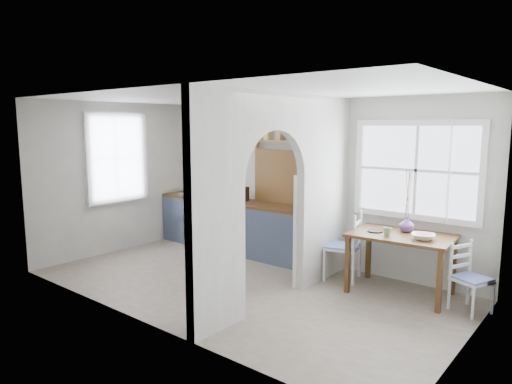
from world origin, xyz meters
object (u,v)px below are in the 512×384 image
Objects in this scene: chair_right at (472,278)px; dining_table at (400,264)px; chair_left at (343,246)px; kettle at (320,204)px; vase at (407,224)px.

dining_table is at bearing 111.23° from chair_right.
dining_table is 1.30× the size of chair_left.
kettle is (-2.27, 0.28, 0.61)m from chair_right.
dining_table is at bearing 8.13° from kettle.
chair_right is 3.30× the size of kettle.
kettle reaches higher than dining_table.
chair_right is 3.99× the size of vase.
vase is (1.38, -0.06, -0.12)m from kettle.
chair_right is 2.37m from kettle.
kettle reaches higher than vase.
kettle is 1.39m from vase.
vase reaches higher than chair_left.
chair_left is at bearing -3.58° from kettle.
chair_left is 1.76m from chair_right.
vase is at bearing 84.36° from chair_left.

